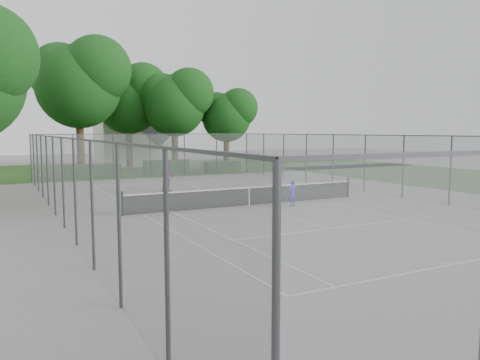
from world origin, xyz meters
name	(u,v)px	position (x,y,z in m)	size (l,w,h in m)	color
ground	(249,205)	(0.00, 0.00, 0.00)	(120.00, 120.00, 0.00)	slate
grass_far	(124,169)	(0.00, 26.00, 0.00)	(60.00, 20.00, 0.00)	#214A15
court_markings	(249,205)	(0.00, 0.00, 0.01)	(11.03, 23.83, 0.01)	silver
tennis_net	(249,195)	(0.00, 0.00, 0.51)	(12.87, 0.10, 1.10)	black
perimeter_fence	(249,170)	(0.00, 0.00, 1.81)	(18.08, 34.08, 3.52)	#38383D
tree_far_left	(80,80)	(-4.61, 21.93, 8.13)	(8.22, 7.51, 11.82)	#392414
tree_far_midleft	(129,97)	(0.41, 25.01, 7.06)	(7.15, 6.53, 10.28)	#392414
tree_far_midright	(175,100)	(3.89, 21.62, 6.59)	(6.68, 6.10, 9.60)	#392414
tree_far_right	(227,114)	(9.14, 21.29, 5.44)	(5.52, 5.04, 7.93)	#392414
hedge_left	(93,171)	(-4.47, 17.97, 0.54)	(4.32, 1.30, 1.08)	#163F14
hedge_mid	(166,167)	(1.91, 18.64, 0.61)	(3.89, 1.11, 1.22)	#163F14
hedge_right	(222,167)	(7.16, 18.26, 0.49)	(3.28, 1.20, 0.99)	#163F14
house	(134,130)	(2.22, 30.43, 3.85)	(7.68, 5.95, 9.56)	white
girl_player	(292,193)	(1.79, -1.20, 0.66)	(0.48, 0.31, 1.32)	#3331B9
woman_player	(168,177)	(-1.80, 7.22, 0.90)	(0.88, 0.68, 1.81)	#762769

